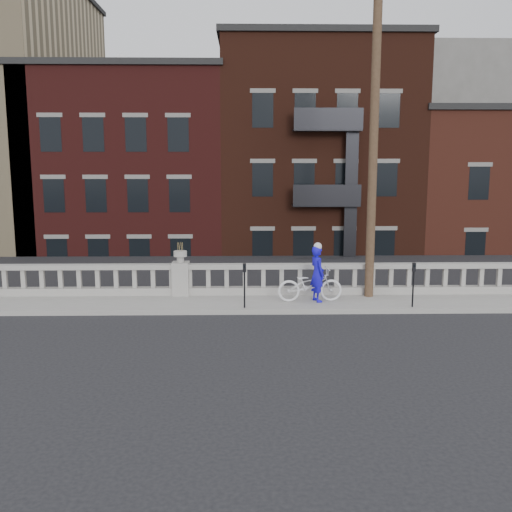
{
  "coord_description": "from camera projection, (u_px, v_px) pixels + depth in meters",
  "views": [
    {
      "loc": [
        2.11,
        -14.62,
        4.44
      ],
      "look_at": [
        2.48,
        3.2,
        1.57
      ],
      "focal_mm": 40.0,
      "sensor_mm": 36.0,
      "label": 1
    }
  ],
  "objects": [
    {
      "name": "planter_pedestal",
      "position": [
        181.0,
        275.0,
        18.86
      ],
      "size": [
        0.55,
        0.55,
        1.76
      ],
      "color": "gray",
      "rests_on": "sidewalk"
    },
    {
      "name": "utility_pole",
      "position": [
        374.0,
        139.0,
        17.94
      ],
      "size": [
        1.6,
        0.28,
        10.0
      ],
      "color": "#422D1E",
      "rests_on": "sidewalk"
    },
    {
      "name": "parking_meter_d",
      "position": [
        413.0,
        280.0,
        17.2
      ],
      "size": [
        0.1,
        0.09,
        1.36
      ],
      "color": "black",
      "rests_on": "sidewalk"
    },
    {
      "name": "bicycle",
      "position": [
        310.0,
        285.0,
        17.98
      ],
      "size": [
        2.08,
        0.84,
        1.07
      ],
      "primitive_type": "imported",
      "rotation": [
        0.0,
        0.0,
        1.63
      ],
      "color": "silver",
      "rests_on": "sidewalk"
    },
    {
      "name": "sidewalk",
      "position": [
        178.0,
        304.0,
        18.04
      ],
      "size": [
        32.0,
        2.2,
        0.15
      ],
      "primitive_type": "cube",
      "color": "gray",
      "rests_on": "ground"
    },
    {
      "name": "cyclist",
      "position": [
        317.0,
        274.0,
        17.92
      ],
      "size": [
        0.61,
        0.75,
        1.77
      ],
      "primitive_type": "imported",
      "rotation": [
        0.0,
        0.0,
        1.91
      ],
      "color": "#160ED4",
      "rests_on": "sidewalk"
    },
    {
      "name": "balustrade",
      "position": [
        181.0,
        280.0,
        18.89
      ],
      "size": [
        28.0,
        0.34,
        1.03
      ],
      "color": "gray",
      "rests_on": "sidewalk"
    },
    {
      "name": "ground",
      "position": [
        165.0,
        334.0,
        15.09
      ],
      "size": [
        120.0,
        120.0,
        0.0
      ],
      "primitive_type": "plane",
      "color": "black",
      "rests_on": "ground"
    },
    {
      "name": "lower_level",
      "position": [
        221.0,
        192.0,
        37.43
      ],
      "size": [
        80.0,
        44.0,
        20.8
      ],
      "color": "#605E59",
      "rests_on": "ground"
    },
    {
      "name": "parking_meter_c",
      "position": [
        244.0,
        280.0,
        17.1
      ],
      "size": [
        0.1,
        0.09,
        1.36
      ],
      "color": "black",
      "rests_on": "sidewalk"
    }
  ]
}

